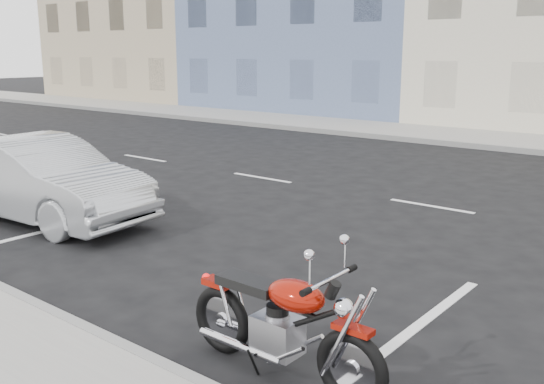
# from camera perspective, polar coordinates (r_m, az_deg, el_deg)

# --- Properties ---
(sidewalk_far) EXTENTS (80.00, 3.40, 0.15)m
(sidewalk_far) POSITION_cam_1_polar(r_m,az_deg,el_deg) (20.34, 17.31, 5.01)
(sidewalk_far) COLOR gray
(sidewalk_far) RESTS_ON ground
(curb_far) EXTENTS (80.00, 0.12, 0.16)m
(curb_far) POSITION_cam_1_polar(r_m,az_deg,el_deg) (18.78, 15.35, 4.53)
(curb_far) COLOR gray
(curb_far) RESTS_ON ground
(motorcycle) EXTENTS (2.04, 0.67, 1.02)m
(motorcycle) POSITION_cam_1_polar(r_m,az_deg,el_deg) (4.86, 7.83, -14.77)
(motorcycle) COLOR black
(motorcycle) RESTS_ON ground
(sedan_silver) EXTENTS (4.28, 1.83, 1.37)m
(sedan_silver) POSITION_cam_1_polar(r_m,az_deg,el_deg) (10.62, -20.96, 1.12)
(sedan_silver) COLOR #ADB1B5
(sedan_silver) RESTS_ON ground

